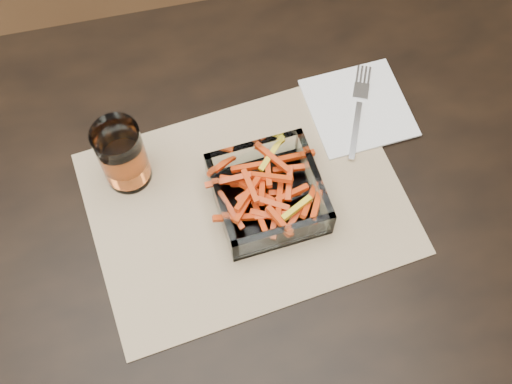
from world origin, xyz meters
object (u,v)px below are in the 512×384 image
dining_table (182,275)px  fork (359,108)px  glass_bowl (268,195)px  tumbler (123,157)px

dining_table → fork: (0.32, 0.17, 0.10)m
dining_table → glass_bowl: size_ratio=10.10×
glass_bowl → fork: (0.18, 0.12, -0.02)m
fork → dining_table: bearing=-128.0°
glass_bowl → fork: bearing=35.5°
glass_bowl → tumbler: tumbler is taller
tumbler → fork: tumbler is taller
dining_table → tumbler: (-0.05, 0.14, 0.15)m
tumbler → dining_table: bearing=-72.2°
glass_bowl → tumbler: bearing=154.6°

